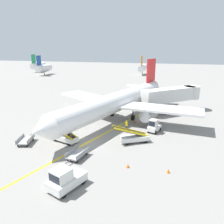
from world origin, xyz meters
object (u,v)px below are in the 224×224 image
Objects in this scene: baggage_cart_empty_trailing at (77,154)px; safety_cone_nose_left at (128,166)px; baggage_tug_by_cargo_door at (47,123)px; pushback_tug at (65,179)px; belt_loader_forward_hold at (134,137)px; baggage_tug_near_wing at (154,126)px; safety_cone_tail_area at (132,132)px; belt_loader_aft_hold at (64,136)px; jet_bridge at (175,94)px; safety_cone_wingtip_right at (136,121)px; safety_cone_nose_right at (41,120)px; safety_cone_wingtip_left at (168,171)px; ground_crew_marshaller at (127,126)px; airliner at (118,102)px; baggage_cart_loaded at (26,140)px.

safety_cone_nose_left is at bearing -5.71° from baggage_cart_empty_trailing.
baggage_tug_by_cargo_door is 0.71× the size of baggage_cart_empty_trailing.
belt_loader_forward_hold is (4.32, 11.97, -0.22)m from pushback_tug.
safety_cone_tail_area is at bearing -157.83° from baggage_tug_near_wing.
jet_bridge is at bearing 52.83° from belt_loader_aft_hold.
belt_loader_forward_hold is at bearing 70.18° from pushback_tug.
safety_cone_wingtip_right is at bearing 80.99° from pushback_tug.
safety_cone_nose_left is 21.15m from safety_cone_nose_right.
safety_cone_wingtip_left is 11.44m from safety_cone_tail_area.
jet_bridge is 25.46× the size of safety_cone_wingtip_right.
jet_bridge is 6.59× the size of ground_crew_marshaller.
safety_cone_wingtip_left and safety_cone_tail_area have the same top height.
baggage_tug_by_cargo_door is at bearing -145.12° from airliner.
baggage_tug_by_cargo_door reaches higher than baggage_cart_empty_trailing.
pushback_tug is 12.52m from baggage_cart_loaded.
baggage_tug_by_cargo_door is 14.46m from belt_loader_forward_hold.
baggage_cart_empty_trailing reaches higher than safety_cone_nose_right.
belt_loader_forward_hold is 1.29× the size of baggage_cart_loaded.
baggage_tug_near_wing is at bearing 53.11° from baggage_cart_empty_trailing.
baggage_cart_loaded is at bearing -158.60° from belt_loader_aft_hold.
pushback_tug is 9.18× the size of safety_cone_wingtip_left.
safety_cone_wingtip_right is 1.00× the size of safety_cone_tail_area.
safety_cone_tail_area is at bearing 33.28° from belt_loader_aft_hold.
safety_cone_nose_right is (-15.50, 0.79, -0.69)m from ground_crew_marshaller.
baggage_tug_by_cargo_door reaches higher than safety_cone_wingtip_left.
safety_cone_wingtip_left is at bearing -3.01° from baggage_cart_empty_trailing.
ground_crew_marshaller is at bearing -2.93° from safety_cone_nose_right.
jet_bridge is at bearing 71.66° from pushback_tug.
baggage_tug_by_cargo_door is 1.60× the size of ground_crew_marshaller.
baggage_cart_loaded is at bearing 141.70° from pushback_tug.
safety_cone_nose_left is 1.00× the size of safety_cone_nose_right.
jet_bridge is 2.92× the size of baggage_cart_empty_trailing.
baggage_tug_near_wing is 0.53× the size of belt_loader_aft_hold.
baggage_tug_near_wing is at bearing -48.65° from safety_cone_wingtip_right.
safety_cone_tail_area is at bearing 6.28° from baggage_tug_by_cargo_door.
airliner reaches higher than baggage_cart_loaded.
jet_bridge reaches higher than belt_loader_aft_hold.
safety_cone_nose_right is at bearing 136.02° from baggage_tug_by_cargo_door.
jet_bridge is 12.97m from baggage_tug_near_wing.
safety_cone_nose_left is at bearing 47.00° from pushback_tug.
airliner is 6.92× the size of belt_loader_forward_hold.
safety_cone_nose_right is (-11.63, 10.74, -0.25)m from baggage_cart_empty_trailing.
baggage_tug_near_wing is 6.15× the size of safety_cone_wingtip_right.
baggage_cart_loaded is 8.72× the size of safety_cone_wingtip_left.
safety_cone_nose_right is at bearing 128.18° from pushback_tug.
belt_loader_aft_hold is 9.66m from ground_crew_marshaller.
pushback_tug is 16.97m from baggage_tug_by_cargo_door.
jet_bridge is (9.59, 8.18, 0.12)m from airliner.
baggage_cart_loaded is (-16.44, -8.72, -0.46)m from baggage_tug_near_wing.
baggage_cart_loaded is at bearing -127.17° from airliner.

